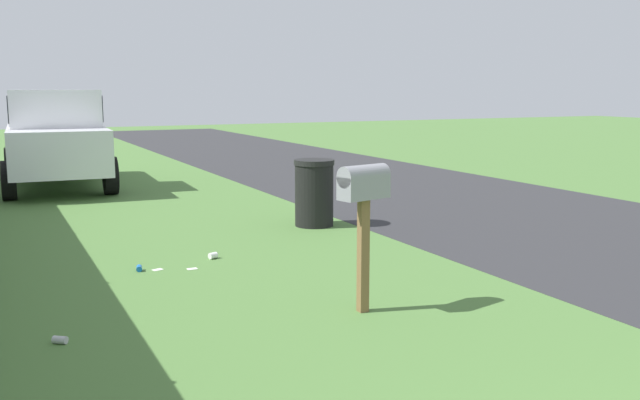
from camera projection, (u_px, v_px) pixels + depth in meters
name	position (u px, v px, depth m)	size (l,w,h in m)	color
mailbox	(364.00, 195.00, 6.51)	(0.31, 0.54, 1.41)	brown
pickup_truck	(55.00, 137.00, 14.88)	(5.00, 2.33, 2.09)	silver
trash_bin	(314.00, 193.00, 10.80)	(0.63, 0.63, 1.03)	black
litter_wrapper_midfield_b	(158.00, 269.00, 8.22)	(0.12, 0.08, 0.01)	silver
litter_cup_near_hydrant	(213.00, 256.00, 8.75)	(0.08, 0.08, 0.10)	white
litter_can_far_scatter	(60.00, 340.00, 5.84)	(0.07, 0.07, 0.12)	silver
litter_can_by_mailbox	(139.00, 268.00, 8.16)	(0.07, 0.07, 0.12)	blue
litter_wrapper_midfield_a	(192.00, 269.00, 8.26)	(0.12, 0.08, 0.01)	silver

